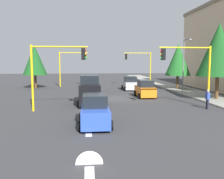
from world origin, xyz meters
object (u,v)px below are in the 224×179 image
object	(u,v)px
street_lamp_curbside	(185,59)
tree_roadside_near	(219,50)
tree_roadside_mid	(178,60)
delivery_van_black	(90,91)
traffic_signal_far_right	(71,62)
car_silver	(130,84)
car_blue	(95,112)
car_orange	(145,89)
traffic_signal_far_left	(140,62)
traffic_signal_near_left	(189,64)
tree_opposite_side	(35,60)
car_red	(92,86)
pedestrian_crossing	(208,99)
traffic_signal_near_right	(55,64)

from	to	relation	value
street_lamp_curbside	tree_roadside_near	size ratio (longest dim) A/B	0.87
tree_roadside_mid	delivery_van_black	world-z (taller)	tree_roadside_mid
traffic_signal_far_right	car_silver	distance (m)	10.91
car_blue	car_orange	xyz separation A→B (m)	(-11.99, 6.11, -0.00)
traffic_signal_far_left	traffic_signal_near_left	bearing A→B (deg)	-0.11
tree_opposite_side	delivery_van_black	world-z (taller)	tree_opposite_side
traffic_signal_far_right	tree_opposite_side	world-z (taller)	tree_opposite_side
tree_opposite_side	car_silver	size ratio (longest dim) A/B	1.75
traffic_signal_near_left	car_silver	size ratio (longest dim) A/B	1.43
delivery_van_black	car_blue	size ratio (longest dim) A/B	1.25
traffic_signal_near_left	car_orange	world-z (taller)	traffic_signal_near_left
car_red	traffic_signal_far_right	bearing A→B (deg)	-158.17
street_lamp_curbside	delivery_van_black	world-z (taller)	street_lamp_curbside
pedestrian_crossing	traffic_signal_near_right	bearing A→B (deg)	-92.73
car_silver	car_orange	distance (m)	7.33
street_lamp_curbside	tree_opposite_side	size ratio (longest dim) A/B	1.06
car_orange	traffic_signal_far_right	bearing A→B (deg)	-144.83
traffic_signal_near_left	pedestrian_crossing	xyz separation A→B (m)	(0.61, 1.49, -2.91)
traffic_signal_near_left	tree_roadside_near	xyz separation A→B (m)	(-4.00, 4.85, 1.45)
traffic_signal_far_left	tree_roadside_mid	world-z (taller)	tree_roadside_mid
traffic_signal_far_left	car_red	distance (m)	11.85
traffic_signal_near_left	traffic_signal_near_right	xyz separation A→B (m)	(0.00, -11.30, 0.00)
traffic_signal_far_left	car_blue	bearing A→B (deg)	-18.30
delivery_van_black	car_orange	bearing A→B (deg)	123.07
car_silver	car_red	xyz separation A→B (m)	(2.25, -5.53, -0.00)
tree_roadside_near	car_silver	world-z (taller)	tree_roadside_near
tree_opposite_side	tree_roadside_near	size ratio (longest dim) A/B	0.82
tree_roadside_near	car_red	distance (m)	15.87
car_blue	traffic_signal_near_right	bearing A→B (deg)	-148.83
tree_roadside_mid	car_silver	distance (m)	7.77
traffic_signal_far_right	car_red	bearing A→B (deg)	21.83
traffic_signal_far_left	delivery_van_black	distance (m)	19.40
traffic_signal_far_left	car_orange	world-z (taller)	traffic_signal_far_left
car_silver	car_red	size ratio (longest dim) A/B	1.04
street_lamp_curbside	car_silver	distance (m)	8.45
delivery_van_black	street_lamp_curbside	bearing A→B (deg)	119.49
traffic_signal_near_left	car_blue	xyz separation A→B (m)	(5.05, -8.25, -2.93)
tree_opposite_side	pedestrian_crossing	world-z (taller)	tree_opposite_side
traffic_signal_far_right	pedestrian_crossing	bearing A→B (deg)	31.92
tree_opposite_side	car_red	size ratio (longest dim) A/B	1.82
tree_opposite_side	tree_roadside_mid	xyz separation A→B (m)	(4.00, 21.00, 0.03)
tree_opposite_side	car_red	distance (m)	10.96
tree_opposite_side	car_orange	bearing A→B (deg)	52.68
tree_roadside_mid	pedestrian_crossing	world-z (taller)	tree_roadside_mid
traffic_signal_near_right	tree_opposite_side	size ratio (longest dim) A/B	0.82
traffic_signal_near_left	car_silver	world-z (taller)	traffic_signal_near_left
car_blue	pedestrian_crossing	xyz separation A→B (m)	(-4.44, 9.74, 0.01)
tree_roadside_near	pedestrian_crossing	distance (m)	7.18
street_lamp_curbside	car_red	distance (m)	12.42
car_blue	car_red	size ratio (longest dim) A/B	1.06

